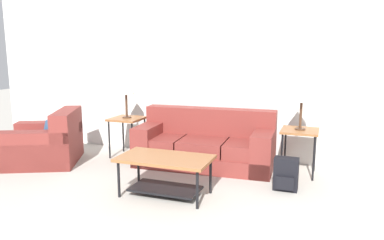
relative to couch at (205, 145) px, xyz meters
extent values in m
cube|color=silver|center=(0.31, 0.55, 1.00)|extent=(8.98, 0.06, 2.60)
cube|color=maroon|center=(0.00, -0.05, -0.19)|extent=(2.03, 0.95, 0.22)
cube|color=maroon|center=(-0.66, -0.10, 0.02)|extent=(0.68, 0.80, 0.20)
cube|color=maroon|center=(0.00, -0.07, 0.02)|extent=(0.68, 0.80, 0.20)
cube|color=maroon|center=(0.67, -0.04, 0.02)|extent=(0.68, 0.80, 0.20)
cube|color=maroon|center=(-0.01, 0.25, 0.32)|extent=(2.00, 0.36, 0.40)
cube|color=maroon|center=(-0.85, -0.09, -0.01)|extent=(0.32, 0.87, 0.58)
cube|color=maroon|center=(0.86, -0.01, -0.01)|extent=(0.32, 0.87, 0.58)
cube|color=maroon|center=(-2.35, -0.72, -0.10)|extent=(1.32, 1.32, 0.40)
cube|color=maroon|center=(-2.01, -0.56, 0.30)|extent=(0.66, 1.01, 0.40)
cube|color=maroon|center=(-2.50, -0.39, -0.02)|extent=(1.01, 0.66, 0.56)
cube|color=maroon|center=(-2.19, -1.05, -0.02)|extent=(1.01, 0.66, 0.56)
cube|color=#33567F|center=(-2.24, -0.67, 0.20)|extent=(0.31, 0.39, 0.36)
cube|color=#935B33|center=(-0.08, -1.29, 0.15)|extent=(1.08, 0.60, 0.04)
cylinder|color=black|center=(-0.56, -1.53, -0.08)|extent=(0.03, 0.03, 0.43)
cylinder|color=black|center=(0.40, -1.53, -0.08)|extent=(0.03, 0.03, 0.43)
cylinder|color=black|center=(-0.56, -1.05, -0.08)|extent=(0.03, 0.03, 0.43)
cylinder|color=black|center=(0.40, -1.05, -0.08)|extent=(0.03, 0.03, 0.43)
cube|color=black|center=(-0.08, -1.29, -0.22)|extent=(0.81, 0.42, 0.02)
cube|color=#935B33|center=(-1.33, 0.04, 0.31)|extent=(0.49, 0.51, 0.03)
cylinder|color=black|center=(-1.53, -0.18, 0.00)|extent=(0.03, 0.03, 0.60)
cylinder|color=black|center=(-1.12, -0.18, 0.00)|extent=(0.03, 0.03, 0.60)
cylinder|color=black|center=(-1.53, 0.25, 0.00)|extent=(0.03, 0.03, 0.60)
cylinder|color=black|center=(-1.12, 0.25, 0.00)|extent=(0.03, 0.03, 0.60)
cube|color=#935B33|center=(1.33, 0.04, 0.31)|extent=(0.49, 0.51, 0.03)
cylinder|color=black|center=(1.13, -0.18, 0.00)|extent=(0.03, 0.03, 0.60)
cylinder|color=black|center=(1.54, -0.18, 0.00)|extent=(0.03, 0.03, 0.60)
cylinder|color=black|center=(1.13, 0.25, 0.00)|extent=(0.03, 0.03, 0.60)
cylinder|color=black|center=(1.54, 0.25, 0.00)|extent=(0.03, 0.03, 0.60)
cylinder|color=#472D1E|center=(-1.33, 0.04, 0.34)|extent=(0.14, 0.14, 0.02)
cylinder|color=#472D1E|center=(-1.33, 0.04, 0.53)|extent=(0.04, 0.04, 0.37)
cone|color=beige|center=(-1.33, 0.04, 0.82)|extent=(0.26, 0.26, 0.22)
cylinder|color=#472D1E|center=(1.33, 0.04, 0.34)|extent=(0.14, 0.14, 0.02)
cylinder|color=#472D1E|center=(1.33, 0.04, 0.53)|extent=(0.04, 0.04, 0.37)
cone|color=beige|center=(1.33, 0.04, 0.82)|extent=(0.26, 0.26, 0.22)
cube|color=black|center=(1.24, -0.63, -0.10)|extent=(0.29, 0.17, 0.40)
cube|color=black|center=(1.24, -0.73, -0.18)|extent=(0.22, 0.05, 0.16)
cylinder|color=black|center=(1.16, -0.52, -0.08)|extent=(0.02, 0.02, 0.30)
cylinder|color=black|center=(1.32, -0.52, -0.08)|extent=(0.02, 0.02, 0.30)
camera|label=1|loc=(1.64, -5.11, 1.38)|focal=35.00mm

